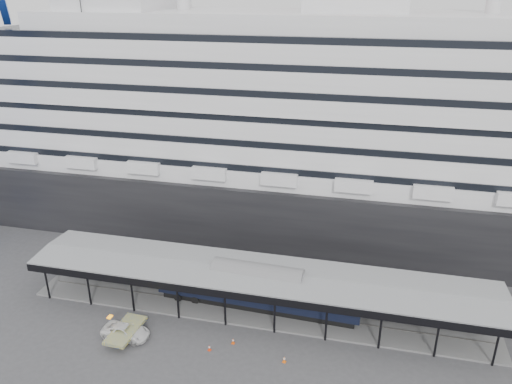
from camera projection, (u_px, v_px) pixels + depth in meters
ground at (248, 333)px, 56.52m from camera, size 200.00×200.00×0.00m
cruise_ship at (297, 109)px, 78.09m from camera, size 130.00×30.00×43.90m
platform_canopy at (258, 291)px, 60.09m from camera, size 56.00×9.18×5.30m
port_truck at (126, 332)px, 55.64m from camera, size 5.52×2.77×1.50m
pullman_carriage at (257, 287)px, 59.88m from camera, size 24.88×4.16×24.32m
traffic_cone_left at (209, 348)px, 53.81m from camera, size 0.42×0.42×0.67m
traffic_cone_mid at (233, 341)px, 54.80m from camera, size 0.38×0.38×0.70m
traffic_cone_right at (284, 359)px, 52.11m from camera, size 0.44×0.44×0.73m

